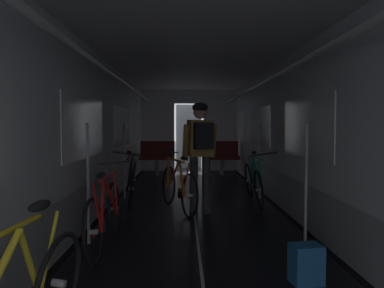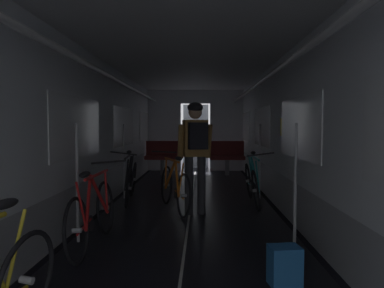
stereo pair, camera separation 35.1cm
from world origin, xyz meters
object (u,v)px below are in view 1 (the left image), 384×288
Objects in this scene: bench_seat_far_left at (157,155)px; bicycle_teal at (254,182)px; bicycle_black at (132,181)px; backpack_on_floor at (306,264)px; person_cyclist_aisle at (200,145)px; bicycle_orange_in_aisle at (178,187)px; bicycle_red at (105,215)px; bench_seat_far_right at (221,154)px.

bicycle_teal is at bearing -62.75° from bench_seat_far_left.
bicycle_teal and bicycle_black have the same top height.
bicycle_teal is at bearing 87.03° from backpack_on_floor.
backpack_on_floor is (0.81, -2.50, -0.90)m from person_cyclist_aisle.
bicycle_black is at bearing 120.08° from backpack_on_floor.
bench_seat_far_left and bicycle_teal have the same top height.
bicycle_teal reaches higher than bicycle_orange_in_aisle.
bench_seat_far_left is at bearing 98.49° from bicycle_orange_in_aisle.
bicycle_teal is at bearing 38.28° from person_cyclist_aisle.
bicycle_orange_in_aisle is 4.76× the size of backpack_on_floor.
person_cyclist_aisle is at bearing 53.99° from bicycle_red.
bicycle_orange_in_aisle is at bearing 112.73° from backpack_on_floor.
bench_seat_far_right is 4.70m from person_cyclist_aisle.
bench_seat_far_left is 0.58× the size of bicycle_black.
bench_seat_far_right is 0.57× the size of person_cyclist_aisle.
bicycle_teal is 1.42m from person_cyclist_aisle.
backpack_on_floor is at bearing -26.00° from bicycle_red.
bicycle_teal is at bearing 21.22° from bicycle_orange_in_aisle.
person_cyclist_aisle is at bearing -36.34° from bicycle_orange_in_aisle.
bicycle_teal is 1.42m from bicycle_orange_in_aisle.
bench_seat_far_right is at bearing 90.02° from backpack_on_floor.
backpack_on_floor is (1.94, -0.94, -0.21)m from bicycle_red.
bicycle_black is at bearing 140.83° from bicycle_orange_in_aisle.
bench_seat_far_left is 1.00× the size of bench_seat_far_right.
person_cyclist_aisle is (1.00, -4.60, 0.50)m from bench_seat_far_left.
bicycle_red is 1.97m from bicycle_orange_in_aisle.
bicycle_teal is 1.00× the size of bicycle_black.
bicycle_red is 1.05× the size of bicycle_orange_in_aisle.
bench_seat_far_right is 4.50m from bicycle_orange_in_aisle.
bicycle_teal is 0.98× the size of person_cyclist_aisle.
bench_seat_far_left is 3.67m from bicycle_black.
bench_seat_far_right reaches higher than bicycle_red.
bicycle_orange_in_aisle is at bearing 66.64° from bicycle_red.
bicycle_black reaches higher than bicycle_orange_in_aisle.
bench_seat_far_right is at bearing 61.52° from bicycle_black.
bench_seat_far_right is at bearing 0.00° from bench_seat_far_left.
bench_seat_far_left and bench_seat_far_right have the same top height.
backpack_on_floor is at bearing -89.98° from bench_seat_far_right.
bench_seat_far_left is 6.16m from bicycle_red.
bicycle_black is at bearing -92.93° from bench_seat_far_left.
bicycle_orange_in_aisle is (-1.32, -0.51, 0.00)m from bicycle_teal.
bicycle_black is (-0.05, 2.49, -0.00)m from bicycle_red.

